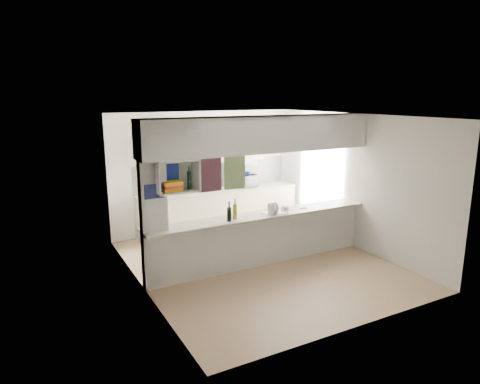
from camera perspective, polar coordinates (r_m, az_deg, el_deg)
floor at (r=7.72m, az=2.75°, el=-9.57°), size 4.80×4.80×0.00m
ceiling at (r=7.14m, az=2.97°, el=10.10°), size 4.80×4.80×0.00m
wall_back at (r=9.41m, az=-4.70°, el=2.78°), size 4.20×0.00×4.20m
wall_left at (r=6.52m, az=-13.18°, el=-2.08°), size 0.00×4.80×4.80m
wall_right at (r=8.57m, az=14.98°, el=1.38°), size 0.00×4.80×4.80m
servery_partition at (r=7.16m, az=1.70°, el=2.54°), size 4.20×0.50×2.60m
cubby_shelf at (r=6.52m, az=-8.70°, el=1.83°), size 0.65×0.35×0.50m
kitchen_run at (r=9.34m, az=-3.10°, el=-0.25°), size 3.60×0.63×2.24m
microwave at (r=9.57m, az=0.71°, el=1.51°), size 0.52×0.37×0.28m
bowl at (r=9.50m, az=0.65°, el=2.47°), size 0.24×0.24×0.06m
dish_rack at (r=7.47m, az=4.62°, el=-2.26°), size 0.37×0.28×0.20m
cup at (r=7.50m, az=4.70°, el=-2.32°), size 0.16×0.16×0.09m
wine_bottles at (r=7.04m, az=-1.05°, el=-2.73°), size 0.22×0.15×0.35m
plastic_tubs at (r=7.74m, az=6.21°, el=-2.12°), size 0.49×0.17×0.07m
utensil_jar at (r=9.09m, az=-6.46°, el=0.41°), size 0.11×0.11×0.15m
knife_block at (r=9.22m, az=-4.81°, el=0.80°), size 0.10×0.09×0.20m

